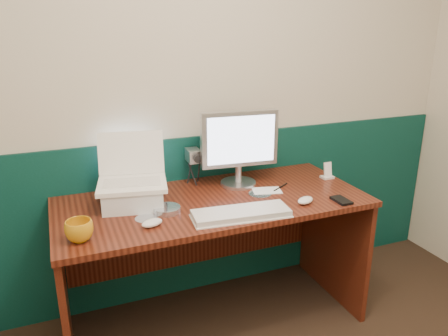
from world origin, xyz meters
name	(u,v)px	position (x,y,z in m)	size (l,w,h in m)	color
back_wall	(192,93)	(0.00, 1.75, 1.25)	(3.50, 0.04, 2.50)	beige
wainscot	(196,216)	(0.00, 1.74, 0.50)	(3.48, 0.02, 1.00)	#073128
desk	(214,263)	(-0.02, 1.38, 0.38)	(1.60, 0.70, 0.75)	#361209
laptop_riser	(133,196)	(-0.42, 1.46, 0.80)	(0.29, 0.25, 0.10)	silver
laptop	(130,160)	(-0.42, 1.46, 0.99)	(0.34, 0.26, 0.28)	white
monitor	(239,148)	(0.19, 1.53, 0.97)	(0.43, 0.12, 0.43)	#BBBCC1
keyboard	(241,214)	(0.03, 1.13, 0.76)	(0.46, 0.15, 0.03)	silver
mouse_right	(305,200)	(0.40, 1.16, 0.77)	(0.10, 0.06, 0.03)	white
mouse_left	(152,223)	(-0.38, 1.19, 0.77)	(0.10, 0.06, 0.03)	white
mug	(79,231)	(-0.70, 1.17, 0.80)	(0.12, 0.12, 0.09)	#C98812
camcorder	(194,169)	(-0.03, 1.65, 0.84)	(0.08, 0.12, 0.18)	#B9B8BE
cd_spindle	(167,210)	(-0.28, 1.32, 0.76)	(0.13, 0.13, 0.03)	silver
cd_loose_a	(146,218)	(-0.39, 1.28, 0.75)	(0.11, 0.11, 0.00)	silver
cd_loose_b	(260,193)	(0.25, 1.36, 0.75)	(0.12, 0.12, 0.00)	silver
pen	(281,187)	(0.39, 1.40, 0.75)	(0.01, 0.01, 0.15)	black
papers	(267,191)	(0.30, 1.39, 0.75)	(0.15, 0.10, 0.00)	white
dock	(327,177)	(0.72, 1.44, 0.76)	(0.07, 0.05, 0.01)	silver
music_player	(328,169)	(0.72, 1.44, 0.81)	(0.05, 0.01, 0.08)	white
pda	(341,200)	(0.59, 1.11, 0.76)	(0.07, 0.12, 0.01)	black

